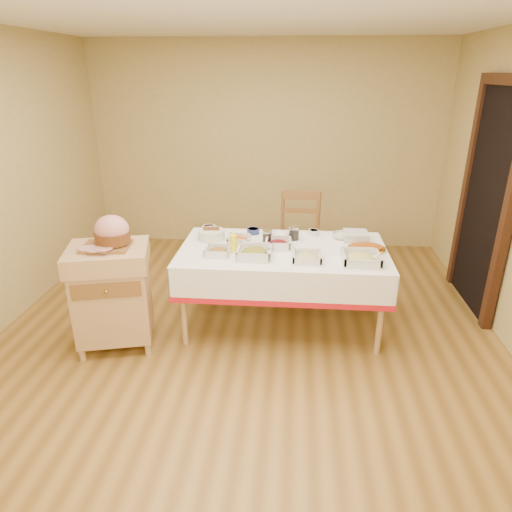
{
  "coord_description": "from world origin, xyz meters",
  "views": [
    {
      "loc": [
        0.38,
        -3.46,
        2.21
      ],
      "look_at": [
        0.07,
        0.2,
        0.72
      ],
      "focal_mm": 32.0,
      "sensor_mm": 36.0,
      "label": 1
    }
  ],
  "objects_px": {
    "ham_on_board": "(111,234)",
    "dining_chair": "(299,238)",
    "preserve_jar_right": "(294,234)",
    "brass_platter": "(366,248)",
    "dining_table": "(283,265)",
    "preserve_jar_left": "(267,237)",
    "bread_basket": "(212,235)",
    "plate_stack": "(355,236)",
    "butcher_cart": "(112,291)",
    "mustard_bottle": "(234,243)"
  },
  "relations": [
    {
      "from": "brass_platter",
      "to": "dining_table",
      "type": "bearing_deg",
      "value": -179.06
    },
    {
      "from": "mustard_bottle",
      "to": "dining_chair",
      "type": "bearing_deg",
      "value": 61.13
    },
    {
      "from": "brass_platter",
      "to": "dining_chair",
      "type": "bearing_deg",
      "value": 122.05
    },
    {
      "from": "preserve_jar_right",
      "to": "bread_basket",
      "type": "xyz_separation_m",
      "value": [
        -0.76,
        -0.06,
        -0.01
      ]
    },
    {
      "from": "mustard_bottle",
      "to": "brass_platter",
      "type": "xyz_separation_m",
      "value": [
        1.15,
        0.13,
        -0.06
      ]
    },
    {
      "from": "butcher_cart",
      "to": "ham_on_board",
      "type": "relative_size",
      "value": 2.29
    },
    {
      "from": "preserve_jar_left",
      "to": "bread_basket",
      "type": "height_order",
      "value": "preserve_jar_left"
    },
    {
      "from": "dining_chair",
      "to": "bread_basket",
      "type": "bearing_deg",
      "value": -137.7
    },
    {
      "from": "preserve_jar_left",
      "to": "plate_stack",
      "type": "relative_size",
      "value": 0.53
    },
    {
      "from": "mustard_bottle",
      "to": "bread_basket",
      "type": "bearing_deg",
      "value": 129.77
    },
    {
      "from": "plate_stack",
      "to": "butcher_cart",
      "type": "bearing_deg",
      "value": -160.28
    },
    {
      "from": "bread_basket",
      "to": "preserve_jar_right",
      "type": "bearing_deg",
      "value": 4.32
    },
    {
      "from": "ham_on_board",
      "to": "preserve_jar_left",
      "type": "height_order",
      "value": "ham_on_board"
    },
    {
      "from": "dining_chair",
      "to": "ham_on_board",
      "type": "distance_m",
      "value": 2.1
    },
    {
      "from": "dining_chair",
      "to": "mustard_bottle",
      "type": "bearing_deg",
      "value": -118.87
    },
    {
      "from": "dining_table",
      "to": "preserve_jar_left",
      "type": "distance_m",
      "value": 0.3
    },
    {
      "from": "ham_on_board",
      "to": "plate_stack",
      "type": "xyz_separation_m",
      "value": [
        2.02,
        0.71,
        -0.21
      ]
    },
    {
      "from": "ham_on_board",
      "to": "dining_chair",
      "type": "bearing_deg",
      "value": 42.02
    },
    {
      "from": "butcher_cart",
      "to": "mustard_bottle",
      "type": "relative_size",
      "value": 4.78
    },
    {
      "from": "dining_table",
      "to": "preserve_jar_right",
      "type": "distance_m",
      "value": 0.34
    },
    {
      "from": "dining_table",
      "to": "mustard_bottle",
      "type": "height_order",
      "value": "mustard_bottle"
    },
    {
      "from": "preserve_jar_left",
      "to": "bread_basket",
      "type": "xyz_separation_m",
      "value": [
        -0.52,
        0.04,
        -0.01
      ]
    },
    {
      "from": "butcher_cart",
      "to": "bread_basket",
      "type": "height_order",
      "value": "butcher_cart"
    },
    {
      "from": "bread_basket",
      "to": "brass_platter",
      "type": "bearing_deg",
      "value": -6.97
    },
    {
      "from": "preserve_jar_left",
      "to": "plate_stack",
      "type": "bearing_deg",
      "value": 8.88
    },
    {
      "from": "ham_on_board",
      "to": "brass_platter",
      "type": "relative_size",
      "value": 1.19
    },
    {
      "from": "preserve_jar_left",
      "to": "dining_table",
      "type": "bearing_deg",
      "value": -44.48
    },
    {
      "from": "ham_on_board",
      "to": "plate_stack",
      "type": "relative_size",
      "value": 1.79
    },
    {
      "from": "preserve_jar_left",
      "to": "mustard_bottle",
      "type": "height_order",
      "value": "mustard_bottle"
    },
    {
      "from": "mustard_bottle",
      "to": "bread_basket",
      "type": "height_order",
      "value": "mustard_bottle"
    },
    {
      "from": "dining_table",
      "to": "preserve_jar_left",
      "type": "bearing_deg",
      "value": 135.52
    },
    {
      "from": "preserve_jar_right",
      "to": "plate_stack",
      "type": "height_order",
      "value": "preserve_jar_right"
    },
    {
      "from": "mustard_bottle",
      "to": "preserve_jar_right",
      "type": "bearing_deg",
      "value": 34.43
    },
    {
      "from": "brass_platter",
      "to": "bread_basket",
      "type": "bearing_deg",
      "value": 173.03
    },
    {
      "from": "dining_table",
      "to": "ham_on_board",
      "type": "bearing_deg",
      "value": -162.31
    },
    {
      "from": "bread_basket",
      "to": "ham_on_board",
      "type": "bearing_deg",
      "value": -138.31
    },
    {
      "from": "ham_on_board",
      "to": "brass_platter",
      "type": "xyz_separation_m",
      "value": [
        2.09,
        0.45,
        -0.23
      ]
    },
    {
      "from": "bread_basket",
      "to": "plate_stack",
      "type": "distance_m",
      "value": 1.33
    },
    {
      "from": "dining_chair",
      "to": "preserve_jar_right",
      "type": "height_order",
      "value": "dining_chair"
    },
    {
      "from": "dining_chair",
      "to": "mustard_bottle",
      "type": "distance_m",
      "value": 1.23
    },
    {
      "from": "mustard_bottle",
      "to": "preserve_jar_left",
      "type": "bearing_deg",
      "value": 43.48
    },
    {
      "from": "preserve_jar_right",
      "to": "mustard_bottle",
      "type": "bearing_deg",
      "value": -145.57
    },
    {
      "from": "preserve_jar_right",
      "to": "brass_platter",
      "type": "height_order",
      "value": "preserve_jar_right"
    },
    {
      "from": "preserve_jar_right",
      "to": "bread_basket",
      "type": "distance_m",
      "value": 0.76
    },
    {
      "from": "dining_table",
      "to": "bread_basket",
      "type": "distance_m",
      "value": 0.73
    },
    {
      "from": "dining_chair",
      "to": "plate_stack",
      "type": "xyz_separation_m",
      "value": [
        0.51,
        -0.66,
        0.28
      ]
    },
    {
      "from": "preserve_jar_left",
      "to": "preserve_jar_right",
      "type": "distance_m",
      "value": 0.26
    },
    {
      "from": "dining_table",
      "to": "brass_platter",
      "type": "relative_size",
      "value": 5.5
    },
    {
      "from": "preserve_jar_right",
      "to": "bread_basket",
      "type": "height_order",
      "value": "preserve_jar_right"
    },
    {
      "from": "ham_on_board",
      "to": "bread_basket",
      "type": "height_order",
      "value": "ham_on_board"
    }
  ]
}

